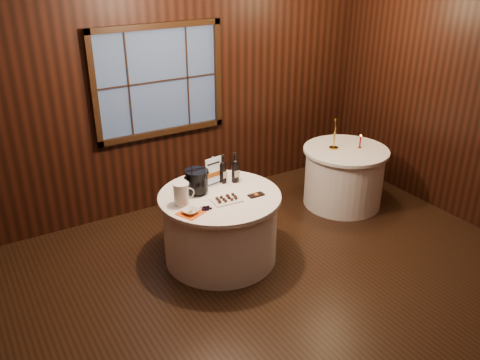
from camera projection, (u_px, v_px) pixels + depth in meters
ground at (272, 308)px, 4.80m from camera, size 6.00×6.00×0.00m
back_wall at (159, 89)px, 6.08m from camera, size 6.00×0.10×3.00m
main_table at (220, 227)px, 5.42m from camera, size 1.28×1.28×0.77m
side_table at (344, 176)px, 6.58m from camera, size 1.08×1.08×0.77m
sign_stand at (213, 175)px, 5.42m from camera, size 0.20×0.12×0.33m
port_bottle_left at (223, 171)px, 5.46m from camera, size 0.08×0.09×0.33m
port_bottle_right at (235, 169)px, 5.48m from camera, size 0.08×0.08×0.34m
ice_bucket at (197, 181)px, 5.24m from camera, size 0.25×0.25×0.25m
chocolate_plate at (227, 199)px, 5.12m from camera, size 0.31×0.21×0.04m
chocolate_box at (256, 195)px, 5.23m from camera, size 0.17×0.09×0.01m
grape_bunch at (206, 207)px, 4.96m from camera, size 0.17×0.10×0.04m
glass_pitcher at (181, 194)px, 5.02m from camera, size 0.21×0.16×0.23m
orange_napkin at (191, 213)px, 4.89m from camera, size 0.29×0.29×0.00m
cracker_bowl at (190, 211)px, 4.88m from camera, size 0.19×0.19×0.04m
brass_candlestick at (334, 138)px, 6.37m from camera, size 0.12×0.12×0.41m
red_candle at (360, 143)px, 6.42m from camera, size 0.05×0.05×0.18m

